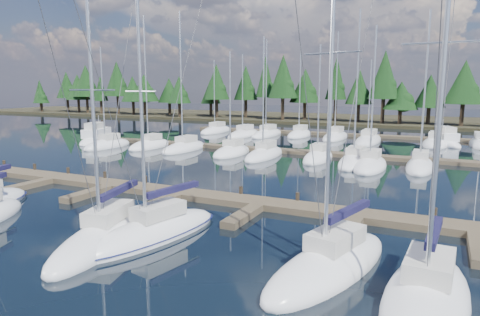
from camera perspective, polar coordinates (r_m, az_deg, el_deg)
The scene contains 12 objects.
ground at distance 40.60m, azimuth 1.64°, elevation -1.25°, with size 260.00×260.00×0.00m, color black.
far_shore at distance 98.12m, azimuth 15.94°, elevation 4.90°, with size 220.00×30.00×0.60m, color #2B2718.
main_dock at distance 29.69m, azimuth -8.27°, elevation -4.97°, with size 44.00×6.13×0.90m.
back_docks at distance 58.82m, azimuth 9.34°, elevation 2.19°, with size 50.00×21.80×0.40m.
front_sailboat_3 at distance 22.45m, azimuth -17.47°, elevation -9.90°, with size 4.63×9.59×13.49m.
front_sailboat_4 at distance 22.38m, azimuth -11.49°, elevation -9.70°, with size 4.28×9.25×13.37m.
front_sailboat_5 at distance 18.64m, azimuth 11.91°, elevation -13.68°, with size 4.87×9.23×16.03m.
front_sailboat_6 at distance 17.05m, azimuth 23.61°, elevation -16.58°, with size 3.34×8.37×16.21m.
back_sailboat_rows at distance 54.77m, azimuth 8.63°, elevation 1.74°, with size 48.41×30.69×16.83m.
motor_yacht_left at distance 62.25m, azimuth -18.55°, elevation 2.49°, with size 5.83×9.36×4.44m.
motor_yacht_right at distance 62.48m, azimuth 25.58°, elevation 2.03°, with size 5.57×8.34×3.96m.
tree_line at distance 87.98m, azimuth 15.79°, elevation 9.19°, with size 185.99×11.36×13.72m.
Camera 1 is at (16.02, -6.53, 7.59)m, focal length 32.00 mm.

